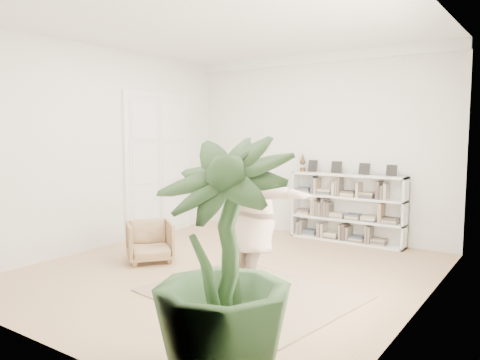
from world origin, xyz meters
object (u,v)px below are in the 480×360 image
(bookshelf, at_px, (347,209))
(person, at_px, (252,223))
(rocker_board, at_px, (251,289))
(armchair, at_px, (150,241))
(houseplant, at_px, (223,262))

(bookshelf, bearing_deg, person, -88.44)
(bookshelf, distance_m, rocker_board, 3.50)
(armchair, height_order, person, person)
(rocker_board, relative_size, houseplant, 0.26)
(armchair, height_order, rocker_board, armchair)
(rocker_board, xyz_separation_m, houseplant, (0.97, -1.91, 0.96))
(bookshelf, distance_m, houseplant, 5.49)
(bookshelf, height_order, houseplant, houseplant)
(rocker_board, height_order, houseplant, houseplant)
(person, bearing_deg, bookshelf, -79.67)
(bookshelf, height_order, person, person)
(armchair, relative_size, houseplant, 0.35)
(armchair, distance_m, houseplant, 3.96)
(bookshelf, xyz_separation_m, armchair, (-2.11, -3.09, -0.31))
(rocker_board, distance_m, person, 0.88)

